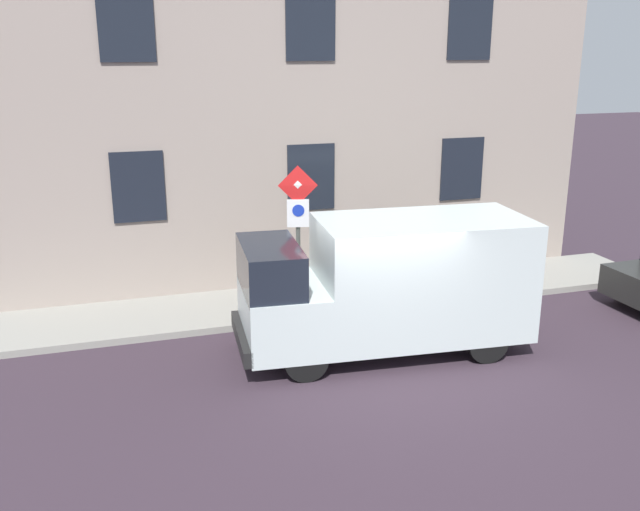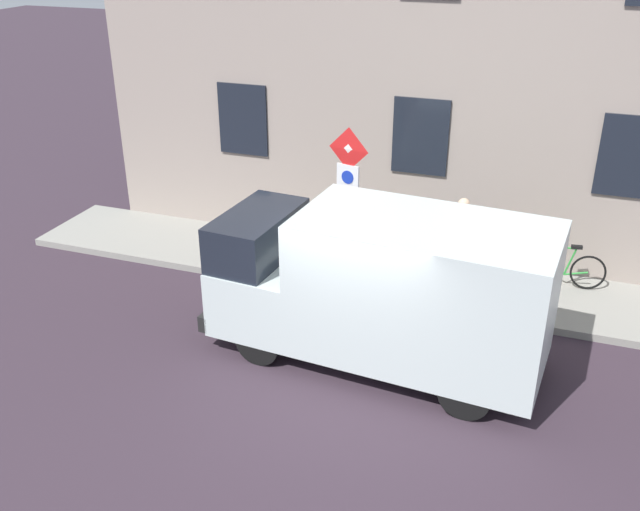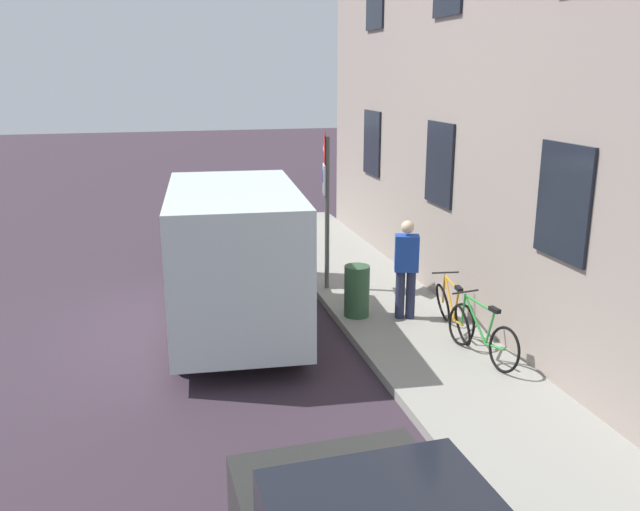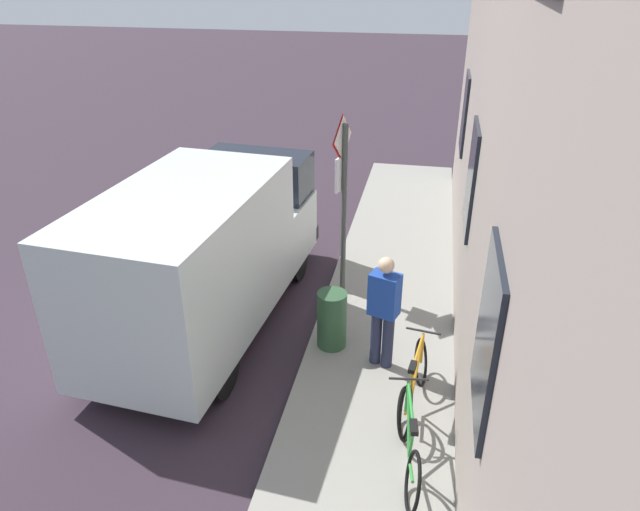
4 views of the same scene
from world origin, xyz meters
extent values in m
plane|color=#342832|center=(0.00, 0.00, 0.00)|extent=(80.00, 80.00, 0.00)
cube|color=gray|center=(3.54, 0.00, 0.07)|extent=(2.17, 15.84, 0.14)
cube|color=gray|center=(4.97, 0.00, 4.11)|extent=(0.70, 13.84, 8.22)
cube|color=black|center=(4.60, -3.81, 2.63)|extent=(0.06, 1.10, 1.50)
cube|color=black|center=(4.60, 0.00, 2.63)|extent=(0.06, 1.10, 1.50)
cube|color=black|center=(4.60, 3.81, 2.63)|extent=(0.06, 1.10, 1.50)
cylinder|color=#474C47|center=(2.71, 0.84, 1.62)|extent=(0.09, 0.09, 2.95)
pyramid|color=silver|center=(2.63, 0.86, 2.84)|extent=(0.15, 0.50, 0.50)
pyramid|color=red|center=(2.63, 0.86, 2.84)|extent=(0.15, 0.55, 0.56)
cube|color=white|center=(2.65, 0.85, 2.29)|extent=(0.14, 0.44, 0.56)
cylinder|color=#1933B2|center=(2.62, 0.85, 2.35)|extent=(0.06, 0.24, 0.24)
cube|color=silver|center=(0.70, -0.96, 1.41)|extent=(2.29, 3.95, 2.18)
cube|color=silver|center=(0.91, 1.63, 0.87)|extent=(2.10, 1.55, 1.10)
cube|color=black|center=(0.92, 1.84, 1.77)|extent=(1.99, 1.13, 0.84)
cube|color=black|center=(0.97, 2.38, 0.50)|extent=(2.01, 0.32, 0.28)
cylinder|color=black|center=(0.01, 1.47, 0.38)|extent=(0.28, 0.77, 0.76)
cylinder|color=black|center=(1.77, 1.33, 0.38)|extent=(0.28, 0.77, 0.76)
cylinder|color=black|center=(-0.25, -1.85, 0.38)|extent=(0.28, 0.77, 0.76)
cylinder|color=black|center=(1.50, -1.99, 0.38)|extent=(0.28, 0.77, 0.76)
torus|color=black|center=(4.00, -2.39, 0.47)|extent=(0.22, 0.67, 0.66)
torus|color=black|center=(4.15, -3.43, 0.47)|extent=(0.22, 0.67, 0.66)
cylinder|color=green|center=(4.05, -2.72, 0.68)|extent=(0.12, 0.60, 0.60)
cylinder|color=green|center=(4.06, -2.80, 0.95)|extent=(0.14, 0.72, 0.07)
cylinder|color=green|center=(4.10, -3.08, 0.66)|extent=(0.06, 0.19, 0.55)
cylinder|color=green|center=(4.12, -3.22, 0.43)|extent=(0.10, 0.43, 0.12)
cylinder|color=green|center=(4.00, -2.42, 0.72)|extent=(0.05, 0.09, 0.50)
cube|color=black|center=(4.11, -3.16, 0.97)|extent=(0.11, 0.21, 0.06)
cylinder|color=#262626|center=(4.01, -2.44, 1.02)|extent=(0.46, 0.09, 0.03)
torus|color=black|center=(4.15, -1.39, 0.47)|extent=(0.27, 0.68, 0.65)
torus|color=black|center=(4.00, -2.43, 0.47)|extent=(0.27, 0.68, 0.65)
cylinder|color=orange|center=(4.10, -1.72, 0.68)|extent=(0.12, 0.60, 0.60)
cylinder|color=orange|center=(4.09, -1.80, 0.95)|extent=(0.14, 0.72, 0.07)
cylinder|color=orange|center=(4.05, -2.08, 0.66)|extent=(0.06, 0.19, 0.55)
cylinder|color=orange|center=(4.03, -2.22, 0.43)|extent=(0.10, 0.43, 0.12)
cylinder|color=orange|center=(4.14, -1.41, 0.72)|extent=(0.05, 0.09, 0.50)
cube|color=black|center=(4.04, -2.16, 0.97)|extent=(0.11, 0.21, 0.06)
cylinder|color=#262626|center=(4.14, -1.44, 1.02)|extent=(0.46, 0.09, 0.03)
cylinder|color=#262B47|center=(3.67, -1.12, 0.56)|extent=(0.16, 0.16, 0.85)
cylinder|color=#262B47|center=(3.49, -1.06, 0.56)|extent=(0.16, 0.16, 0.85)
cube|color=#1E42A3|center=(3.58, -1.09, 1.30)|extent=(0.46, 0.37, 0.62)
sphere|color=beige|center=(3.58, -1.09, 1.75)|extent=(0.22, 0.22, 0.22)
cylinder|color=#2D5133|center=(2.81, -0.78, 0.59)|extent=(0.44, 0.44, 0.90)
camera|label=1|loc=(-10.42, 4.47, 5.48)|focal=39.30mm
camera|label=2|loc=(-8.63, -2.65, 6.50)|focal=39.60mm
camera|label=3|loc=(-0.52, -11.11, 4.24)|focal=37.05mm
camera|label=4|loc=(4.02, -7.79, 5.37)|focal=32.34mm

